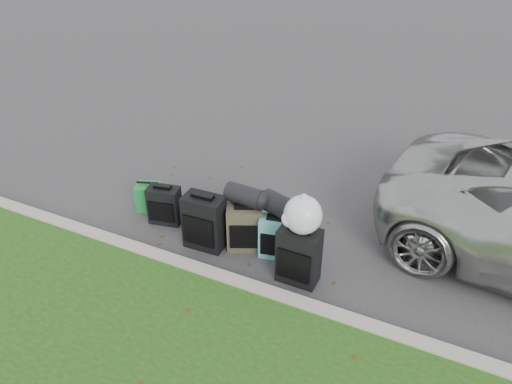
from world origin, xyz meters
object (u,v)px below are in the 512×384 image
at_px(suitcase_olive, 245,228).
at_px(suitcase_large_black_right, 299,256).
at_px(suitcase_teal, 275,237).
at_px(tote_green, 149,197).
at_px(suitcase_large_black_left, 205,222).
at_px(tote_navy, 196,210).
at_px(suitcase_small_black, 165,205).

height_order(suitcase_olive, suitcase_large_black_right, suitcase_large_black_right).
xyz_separation_m(suitcase_teal, suitcase_large_black_right, (0.42, -0.30, 0.08)).
bearing_deg(tote_green, suitcase_large_black_left, -39.00).
bearing_deg(suitcase_large_black_left, suitcase_olive, 18.60).
xyz_separation_m(suitcase_teal, tote_navy, (-1.27, 0.23, -0.11)).
height_order(suitcase_small_black, tote_green, suitcase_small_black).
bearing_deg(suitcase_large_black_left, suitcase_small_black, 161.83).
relative_size(tote_green, tote_navy, 1.23).
bearing_deg(suitcase_olive, tote_navy, 138.99).
bearing_deg(suitcase_teal, suitcase_small_black, 166.48).
xyz_separation_m(suitcase_olive, suitcase_teal, (0.41, 0.02, -0.03)).
distance_m(suitcase_olive, tote_navy, 0.91).
bearing_deg(suitcase_large_black_left, tote_green, 159.02).
bearing_deg(suitcase_large_black_right, tote_navy, 163.41).
bearing_deg(suitcase_large_black_right, suitcase_small_black, 171.92).
distance_m(suitcase_small_black, suitcase_large_black_right, 2.08).
bearing_deg(tote_green, suitcase_olive, -27.62).
distance_m(suitcase_small_black, tote_navy, 0.43).
height_order(suitcase_teal, suitcase_large_black_right, suitcase_large_black_right).
bearing_deg(suitcase_large_black_left, tote_navy, 130.67).
height_order(suitcase_large_black_right, tote_green, suitcase_large_black_right).
bearing_deg(tote_navy, suitcase_large_black_left, -29.71).
height_order(suitcase_teal, tote_green, suitcase_teal).
height_order(suitcase_olive, tote_green, suitcase_olive).
bearing_deg(tote_green, suitcase_large_black_right, -31.54).
bearing_deg(tote_navy, suitcase_small_black, -132.31).
relative_size(suitcase_large_black_left, tote_navy, 2.29).
height_order(tote_green, tote_navy, tote_green).
bearing_deg(tote_green, suitcase_small_black, -44.28).
bearing_deg(suitcase_small_black, suitcase_large_black_right, -20.92).
xyz_separation_m(suitcase_large_black_left, suitcase_teal, (0.87, 0.20, -0.09)).
xyz_separation_m(suitcase_large_black_left, suitcase_large_black_right, (1.30, -0.10, -0.01)).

